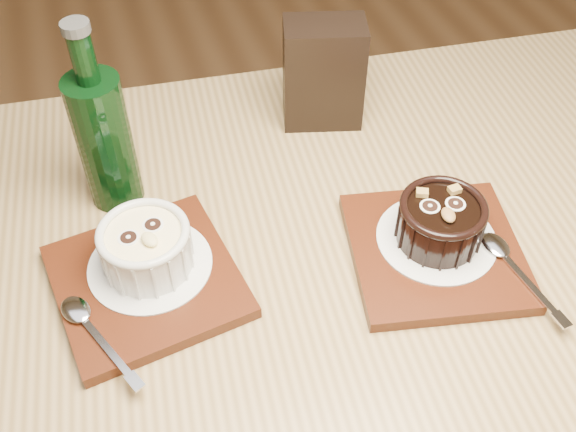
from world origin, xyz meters
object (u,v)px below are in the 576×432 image
Objects in this scene: tray_left at (147,281)px; condiment_stand at (323,74)px; ramekin_white at (146,246)px; ramekin_dark at (441,220)px; green_bottle at (104,137)px; table at (306,339)px; tray_right at (435,251)px.

condiment_stand is (0.27, 0.21, 0.06)m from tray_left.
tray_left is at bearing -142.39° from condiment_stand.
ramekin_white is at bearing -143.53° from condiment_stand.
ramekin_dark is (0.31, -0.05, 0.04)m from tray_left.
table is at bearing -50.77° from green_bottle.
tray_right is at bearing -10.51° from tray_left.
ramekin_white reaches higher than ramekin_dark.
tray_right is 0.38m from green_bottle.
ramekin_white is 0.52× the size of tray_right.
table is 0.22m from ramekin_white.
green_bottle reaches higher than ramekin_white.
condiment_stand is 0.29m from green_bottle.
green_bottle is (-0.17, 0.20, 0.18)m from table.
tray_left is 0.31m from ramekin_dark.
table is 13.75× the size of ramekin_dark.
ramekin_dark is 0.66× the size of condiment_stand.
tray_right is at bearing -82.46° from condiment_stand.
condiment_stand reaches higher than ramekin_dark.
table is 7.05× the size of tray_right.
table is 0.20m from ramekin_dark.
ramekin_dark is 0.26m from condiment_stand.
condiment_stand is at bearing 97.54° from tray_right.
ramekin_dark is at bearing -31.00° from green_bottle.
ramekin_white is 0.41× the size of green_bottle.
condiment_stand is (0.26, 0.19, 0.02)m from ramekin_white.
tray_right is at bearing 0.97° from table.
tray_right is at bearing -34.01° from ramekin_white.
tray_right is (0.15, 0.00, 0.10)m from table.
ramekin_white is 0.14m from green_bottle.
condiment_stand is (0.11, 0.27, 0.16)m from table.
table is 13.46× the size of ramekin_white.
tray_right reaches higher than table.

